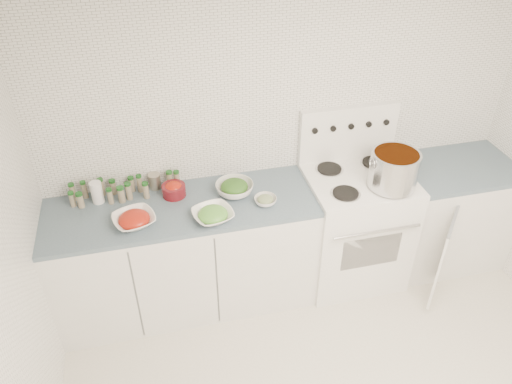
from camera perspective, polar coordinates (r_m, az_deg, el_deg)
name	(u,v)px	position (r m, az deg, el deg)	size (l,w,h in m)	color
room_walls	(383,220)	(2.30, 14.30, -3.07)	(3.54, 3.04, 2.52)	white
counter_left	(186,255)	(3.72, -7.99, -7.12)	(1.85, 0.62, 0.90)	white
stove	(353,224)	(3.96, 11.03, -3.57)	(0.76, 0.70, 1.36)	white
counter_right	(447,213)	(4.35, 20.95, -2.26)	(0.89, 0.93, 0.90)	white
stock_pot	(394,168)	(3.57, 15.51, 2.64)	(0.36, 0.34, 0.26)	silver
bowl_tomato	(134,220)	(3.32, -13.76, -3.07)	(0.33, 0.33, 0.09)	white
bowl_snowpea	(213,215)	(3.27, -4.94, -2.59)	(0.32, 0.32, 0.09)	white
bowl_broccoli	(234,188)	(3.49, -2.47, 0.48)	(0.27, 0.27, 0.11)	white
bowl_zucchini	(265,200)	(3.40, 1.08, -0.94)	(0.19, 0.19, 0.06)	white
bowl_pepper	(174,189)	(3.52, -9.38, 0.30)	(0.17, 0.17, 0.10)	#5A0F16
salt_canister	(97,192)	(3.56, -17.72, -0.05)	(0.08, 0.08, 0.16)	white
tin_can	(155,181)	(3.61, -11.49, 1.22)	(0.09, 0.09, 0.11)	gray
spice_cluster	(119,189)	(3.58, -15.37, 0.33)	(0.75, 0.16, 0.14)	gray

